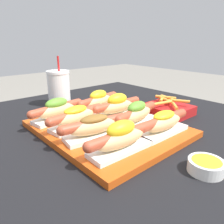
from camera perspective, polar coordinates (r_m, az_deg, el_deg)
patio_table at (r=0.88m, az=1.22°, el=-26.97°), size 1.20×1.12×0.71m
serving_tray at (r=0.68m, az=-1.26°, el=-4.26°), size 0.44×0.36×0.02m
hot_dog_0 at (r=0.74m, az=-14.18°, el=0.54°), size 0.08×0.21×0.07m
hot_dog_1 at (r=0.66m, az=-9.42°, el=-1.25°), size 0.08×0.21×0.07m
hot_dog_2 at (r=0.59m, az=-4.62°, el=-3.78°), size 0.08×0.21×0.06m
hot_dog_3 at (r=0.52m, az=2.33°, el=-6.75°), size 0.06×0.21×0.08m
hot_dog_4 at (r=0.82m, az=-3.57°, el=2.92°), size 0.09×0.21×0.08m
hot_dog_5 at (r=0.75m, az=1.37°, el=1.58°), size 0.06×0.21×0.08m
hot_dog_6 at (r=0.68m, az=6.43°, el=-0.49°), size 0.09×0.21×0.07m
hot_dog_7 at (r=0.63m, az=13.29°, el=-2.71°), size 0.06×0.21×0.07m
sauce_bowl at (r=0.52m, az=23.16°, el=-12.89°), size 0.08×0.08×0.03m
drink_cup at (r=0.95m, az=-13.69°, el=6.01°), size 0.09×0.09×0.21m
fries_basket at (r=0.86m, az=14.49°, el=0.78°), size 0.16×0.16×0.06m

